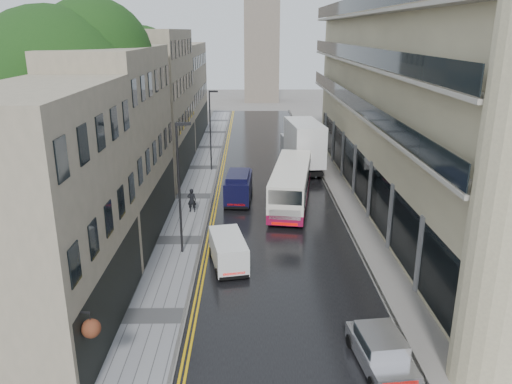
{
  "coord_description": "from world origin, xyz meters",
  "views": [
    {
      "loc": [
        -1.68,
        -8.24,
        12.0
      ],
      "look_at": [
        -1.32,
        18.0,
        3.49
      ],
      "focal_mm": 35.0,
      "sensor_mm": 36.0,
      "label": 1
    }
  ],
  "objects_px": {
    "lamp_post_far": "(210,131)",
    "navy_van": "(225,193)",
    "tree_far": "(121,105)",
    "lamp_post_near": "(179,190)",
    "silver_hatchback": "(374,374)",
    "white_lorry": "(293,150)",
    "white_van": "(218,263)",
    "cream_bus": "(272,197)",
    "pedestrian": "(192,200)",
    "tree_near": "(59,124)"
  },
  "relations": [
    {
      "from": "lamp_post_far",
      "to": "navy_van",
      "type": "bearing_deg",
      "value": -72.82
    },
    {
      "from": "tree_far",
      "to": "lamp_post_far",
      "type": "xyz_separation_m",
      "value": [
        7.1,
        2.03,
        -2.62
      ]
    },
    {
      "from": "lamp_post_near",
      "to": "silver_hatchback",
      "type": "bearing_deg",
      "value": -68.55
    },
    {
      "from": "lamp_post_near",
      "to": "white_lorry",
      "type": "bearing_deg",
      "value": 50.46
    },
    {
      "from": "white_van",
      "to": "cream_bus",
      "type": "bearing_deg",
      "value": 59.52
    },
    {
      "from": "lamp_post_near",
      "to": "white_van",
      "type": "bearing_deg",
      "value": -68.07
    },
    {
      "from": "navy_van",
      "to": "lamp_post_far",
      "type": "bearing_deg",
      "value": 102.99
    },
    {
      "from": "silver_hatchback",
      "to": "pedestrian",
      "type": "relative_size",
      "value": 2.21
    },
    {
      "from": "tree_near",
      "to": "navy_van",
      "type": "xyz_separation_m",
      "value": [
        9.1,
        5.09,
        -5.78
      ]
    },
    {
      "from": "white_van",
      "to": "silver_hatchback",
      "type": "bearing_deg",
      "value": -65.98
    },
    {
      "from": "silver_hatchback",
      "to": "white_van",
      "type": "distance_m",
      "value": 10.23
    },
    {
      "from": "lamp_post_far",
      "to": "pedestrian",
      "type": "bearing_deg",
      "value": -85.34
    },
    {
      "from": "pedestrian",
      "to": "tree_far",
      "type": "bearing_deg",
      "value": -48.02
    },
    {
      "from": "white_lorry",
      "to": "white_van",
      "type": "distance_m",
      "value": 19.66
    },
    {
      "from": "pedestrian",
      "to": "lamp_post_near",
      "type": "xyz_separation_m",
      "value": [
        0.15,
        -6.54,
        2.82
      ]
    },
    {
      "from": "tree_far",
      "to": "pedestrian",
      "type": "distance_m",
      "value": 12.26
    },
    {
      "from": "cream_bus",
      "to": "silver_hatchback",
      "type": "relative_size",
      "value": 2.82
    },
    {
      "from": "tree_near",
      "to": "navy_van",
      "type": "relative_size",
      "value": 3.1
    },
    {
      "from": "tree_far",
      "to": "lamp_post_far",
      "type": "distance_m",
      "value": 7.84
    },
    {
      "from": "white_lorry",
      "to": "lamp_post_near",
      "type": "relative_size",
      "value": 1.17
    },
    {
      "from": "tree_far",
      "to": "tree_near",
      "type": "bearing_deg",
      "value": -91.32
    },
    {
      "from": "silver_hatchback",
      "to": "lamp_post_near",
      "type": "xyz_separation_m",
      "value": [
        -8.09,
        11.4,
        3.06
      ]
    },
    {
      "from": "tree_far",
      "to": "lamp_post_near",
      "type": "xyz_separation_m",
      "value": [
        6.71,
        -15.45,
        -2.46
      ]
    },
    {
      "from": "tree_far",
      "to": "cream_bus",
      "type": "distance_m",
      "value": 16.14
    },
    {
      "from": "tree_far",
      "to": "silver_hatchback",
      "type": "bearing_deg",
      "value": -61.14
    },
    {
      "from": "tree_near",
      "to": "cream_bus",
      "type": "height_order",
      "value": "tree_near"
    },
    {
      "from": "pedestrian",
      "to": "white_lorry",
      "type": "bearing_deg",
      "value": -124.23
    },
    {
      "from": "cream_bus",
      "to": "white_van",
      "type": "relative_size",
      "value": 2.76
    },
    {
      "from": "tree_near",
      "to": "lamp_post_far",
      "type": "xyz_separation_m",
      "value": [
        7.4,
        15.03,
        -3.33
      ]
    },
    {
      "from": "white_lorry",
      "to": "tree_far",
      "type": "bearing_deg",
      "value": 175.31
    },
    {
      "from": "white_lorry",
      "to": "navy_van",
      "type": "height_order",
      "value": "white_lorry"
    },
    {
      "from": "tree_far",
      "to": "white_lorry",
      "type": "bearing_deg",
      "value": 1.43
    },
    {
      "from": "white_lorry",
      "to": "pedestrian",
      "type": "xyz_separation_m",
      "value": [
        -7.73,
        -9.27,
        -1.31
      ]
    },
    {
      "from": "cream_bus",
      "to": "pedestrian",
      "type": "relative_size",
      "value": 6.23
    },
    {
      "from": "tree_near",
      "to": "lamp_post_far",
      "type": "distance_m",
      "value": 17.08
    },
    {
      "from": "tree_near",
      "to": "white_van",
      "type": "distance_m",
      "value": 12.32
    },
    {
      "from": "white_lorry",
      "to": "lamp_post_far",
      "type": "relative_size",
      "value": 1.22
    },
    {
      "from": "navy_van",
      "to": "lamp_post_near",
      "type": "bearing_deg",
      "value": -102.22
    },
    {
      "from": "tree_far",
      "to": "cream_bus",
      "type": "relative_size",
      "value": 1.21
    },
    {
      "from": "lamp_post_near",
      "to": "tree_near",
      "type": "bearing_deg",
      "value": 146.8
    },
    {
      "from": "tree_far",
      "to": "cream_bus",
      "type": "bearing_deg",
      "value": -38.83
    },
    {
      "from": "silver_hatchback",
      "to": "white_van",
      "type": "relative_size",
      "value": 0.98
    },
    {
      "from": "pedestrian",
      "to": "cream_bus",
      "type": "bearing_deg",
      "value": 177.75
    },
    {
      "from": "white_van",
      "to": "navy_van",
      "type": "distance_m",
      "value": 10.59
    },
    {
      "from": "tree_near",
      "to": "tree_far",
      "type": "distance_m",
      "value": 13.02
    },
    {
      "from": "cream_bus",
      "to": "navy_van",
      "type": "relative_size",
      "value": 2.31
    },
    {
      "from": "white_van",
      "to": "pedestrian",
      "type": "relative_size",
      "value": 2.26
    },
    {
      "from": "cream_bus",
      "to": "white_lorry",
      "type": "relative_size",
      "value": 1.21
    },
    {
      "from": "cream_bus",
      "to": "silver_hatchback",
      "type": "xyz_separation_m",
      "value": [
        2.79,
        -17.19,
        -0.72
      ]
    },
    {
      "from": "cream_bus",
      "to": "lamp_post_far",
      "type": "relative_size",
      "value": 1.48
    }
  ]
}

